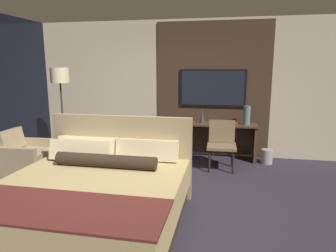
{
  "coord_description": "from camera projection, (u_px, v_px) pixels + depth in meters",
  "views": [
    {
      "loc": [
        1.06,
        -3.68,
        1.85
      ],
      "look_at": [
        0.18,
        0.83,
        0.94
      ],
      "focal_mm": 32.0,
      "sensor_mm": 36.0,
      "label": 1
    }
  ],
  "objects": [
    {
      "name": "bed",
      "position": [
        93.0,
        198.0,
        3.49
      ],
      "size": [
        2.07,
        2.12,
        1.17
      ],
      "color": "#33281E",
      "rests_on": "ground_plane"
    },
    {
      "name": "armchair_by_window",
      "position": [
        26.0,
        159.0,
        5.2
      ],
      "size": [
        0.79,
        0.8,
        0.8
      ],
      "rotation": [
        0.0,
        0.0,
        1.62
      ],
      "color": "#998460",
      "rests_on": "ground_plane"
    },
    {
      "name": "desk",
      "position": [
        211.0,
        134.0,
        6.11
      ],
      "size": [
        1.81,
        0.46,
        0.73
      ],
      "color": "#422D1E",
      "rests_on": "ground_plane"
    },
    {
      "name": "ground_plane",
      "position": [
        144.0,
        204.0,
        4.1
      ],
      "size": [
        16.0,
        16.0,
        0.0
      ],
      "primitive_type": "plane",
      "color": "#28232D"
    },
    {
      "name": "vase_short",
      "position": [
        202.0,
        116.0,
        6.05
      ],
      "size": [
        0.11,
        0.11,
        0.28
      ],
      "color": "#333338",
      "rests_on": "desk"
    },
    {
      "name": "book",
      "position": [
        233.0,
        123.0,
        6.02
      ],
      "size": [
        0.26,
        0.22,
        0.03
      ],
      "color": "maroon",
      "rests_on": "desk"
    },
    {
      "name": "tv",
      "position": [
        213.0,
        88.0,
        6.11
      ],
      "size": [
        1.34,
        0.04,
        0.75
      ],
      "color": "black"
    },
    {
      "name": "wall_back_tv_panel",
      "position": [
        181.0,
        88.0,
        6.31
      ],
      "size": [
        7.2,
        0.09,
        2.8
      ],
      "color": "#BCAD8E",
      "rests_on": "ground_plane"
    },
    {
      "name": "vase_tall",
      "position": [
        247.0,
        115.0,
        5.86
      ],
      "size": [
        0.13,
        0.13,
        0.37
      ],
      "color": "#4C706B",
      "rests_on": "desk"
    },
    {
      "name": "waste_bin",
      "position": [
        267.0,
        156.0,
        5.8
      ],
      "size": [
        0.22,
        0.22,
        0.28
      ],
      "color": "gray",
      "rests_on": "ground_plane"
    },
    {
      "name": "floor_lamp",
      "position": [
        60.0,
        83.0,
        5.62
      ],
      "size": [
        0.34,
        0.34,
        1.83
      ],
      "color": "#282623",
      "rests_on": "ground_plane"
    },
    {
      "name": "desk_chair",
      "position": [
        222.0,
        141.0,
        5.48
      ],
      "size": [
        0.53,
        0.52,
        0.88
      ],
      "rotation": [
        0.0,
        0.0,
        0.03
      ],
      "color": "brown",
      "rests_on": "ground_plane"
    }
  ]
}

